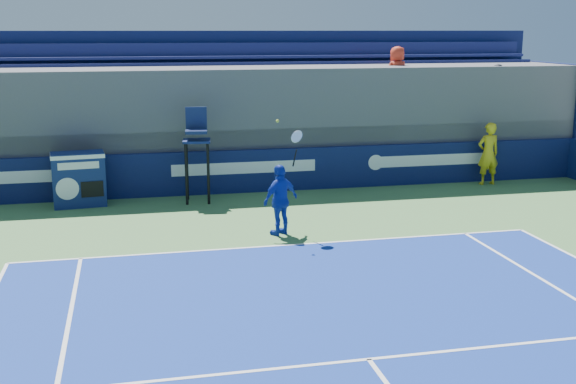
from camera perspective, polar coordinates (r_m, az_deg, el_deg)
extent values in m
imported|color=gold|center=(21.73, 15.54, 2.94)|extent=(0.67, 0.45, 1.82)
cube|color=white|center=(15.16, -0.32, -4.23)|extent=(10.97, 0.07, 0.00)
cube|color=white|center=(10.22, 6.40, -12.99)|extent=(8.23, 0.07, 0.00)
cube|color=#0B1443|center=(20.00, -3.49, 1.63)|extent=(20.40, 0.20, 1.20)
cube|color=white|center=(19.85, -20.81, 1.09)|extent=(3.20, 0.01, 0.32)
cube|color=white|center=(19.87, -3.45, 1.92)|extent=(4.00, 0.01, 0.32)
cube|color=white|center=(21.42, 11.24, 2.48)|extent=(3.60, 0.01, 0.32)
cylinder|color=white|center=(20.80, 6.95, 2.33)|extent=(0.44, 0.01, 0.44)
cube|color=navy|center=(19.16, -16.20, 0.96)|extent=(1.37, 0.83, 1.40)
cube|color=white|center=(19.04, -16.32, 2.82)|extent=(1.39, 0.85, 0.10)
cylinder|color=silver|center=(18.83, -17.03, 0.24)|extent=(0.56, 0.08, 0.56)
cube|color=black|center=(18.86, -15.20, 0.22)|extent=(0.55, 0.08, 0.40)
cube|color=silver|center=(18.73, -16.23, 2.01)|extent=(1.00, 0.11, 0.18)
cylinder|color=black|center=(18.68, -8.04, 1.37)|extent=(0.08, 0.08, 1.60)
cylinder|color=black|center=(18.66, -6.32, 1.41)|extent=(0.08, 0.08, 1.60)
cylinder|color=black|center=(19.23, -7.98, 1.69)|extent=(0.08, 0.08, 1.60)
cylinder|color=black|center=(19.21, -6.31, 1.73)|extent=(0.08, 0.08, 1.60)
cube|color=#0F1B4E|center=(18.80, -7.23, 4.03)|extent=(0.78, 0.78, 0.06)
cube|color=#121D45|center=(18.67, -7.26, 4.75)|extent=(0.60, 0.51, 0.08)
cube|color=#131E47|center=(18.99, -7.26, 5.79)|extent=(0.55, 0.12, 0.60)
imported|color=#1531AB|center=(15.77, -0.59, -0.63)|extent=(0.99, 0.78, 1.57)
cylinder|color=black|center=(15.75, 0.54, 2.71)|extent=(0.09, 0.15, 0.39)
torus|color=silver|center=(15.62, 0.70, 4.41)|extent=(0.31, 0.22, 0.29)
cylinder|color=silver|center=(15.62, 0.70, 4.41)|extent=(0.26, 0.18, 0.24)
sphere|color=yellow|center=(15.29, -0.84, 5.63)|extent=(0.07, 0.07, 0.07)
cube|color=#4F4F54|center=(21.68, -4.34, 5.41)|extent=(20.40, 3.60, 3.38)
cube|color=#4F4F54|center=(20.38, -3.77, 4.34)|extent=(20.40, 0.90, 0.55)
cube|color=navy|center=(20.22, -3.75, 5.63)|extent=(20.00, 0.45, 0.08)
cube|color=navy|center=(20.44, -3.87, 6.27)|extent=(20.00, 0.06, 0.45)
cube|color=#4F4F54|center=(21.20, -4.17, 6.15)|extent=(20.40, 0.90, 0.55)
cube|color=navy|center=(21.05, -4.15, 7.41)|extent=(20.00, 0.45, 0.08)
cube|color=navy|center=(21.28, -4.26, 8.00)|extent=(20.00, 0.06, 0.45)
cube|color=#4F4F54|center=(22.03, -4.55, 7.83)|extent=(20.40, 0.90, 0.55)
cube|color=navy|center=(21.89, -4.53, 9.05)|extent=(20.00, 0.45, 0.08)
cube|color=navy|center=(22.13, -4.63, 9.61)|extent=(20.00, 0.06, 0.45)
cube|color=#4F4F54|center=(22.88, -4.89, 9.39)|extent=(20.40, 0.90, 0.55)
cube|color=navy|center=(22.76, -4.88, 10.57)|extent=(20.00, 0.45, 0.08)
cube|color=navy|center=(23.00, -4.98, 11.09)|extent=(20.00, 0.06, 0.45)
cube|color=#0C1647|center=(23.54, -5.05, 7.22)|extent=(20.80, 0.30, 4.40)
cube|color=#0C1647|center=(25.31, 19.66, 5.78)|extent=(0.30, 3.90, 3.40)
imported|color=#177E7E|center=(20.62, 1.95, 7.53)|extent=(0.98, 0.51, 1.60)
imported|color=red|center=(22.31, 8.60, 9.23)|extent=(0.91, 0.72, 1.63)
imported|color=black|center=(22.71, 16.07, 7.61)|extent=(0.70, 0.55, 1.67)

